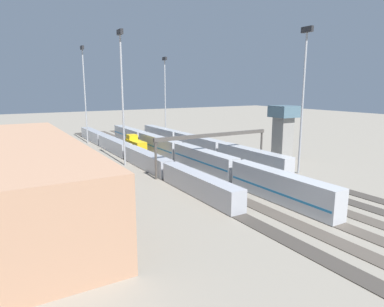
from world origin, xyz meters
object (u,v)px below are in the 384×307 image
light_mast_2 (165,87)px  maintenance_shed (14,176)px  light_mast_1 (122,83)px  light_mast_0 (304,85)px  train_on_track_5 (128,152)px  signal_gantry (214,139)px  train_on_track_4 (136,146)px  control_tower (283,129)px  light_mast_3 (84,84)px  train_on_track_3 (179,152)px  train_on_track_1 (197,145)px

light_mast_2 → maintenance_shed: light_mast_2 is taller
maintenance_shed → light_mast_1: bearing=-50.7°
light_mast_2 → light_mast_0: bearing=179.9°
train_on_track_5 → signal_gantry: 26.30m
train_on_track_4 → light_mast_2: 38.77m
light_mast_1 → signal_gantry: size_ratio=1.08×
light_mast_2 → signal_gantry: bearing=164.7°
signal_gantry → control_tower: bearing=-87.7°
light_mast_1 → maintenance_shed: size_ratio=0.57×
light_mast_2 → light_mast_3: light_mast_3 is taller
train_on_track_4 → light_mast_1: size_ratio=0.31×
train_on_track_3 → control_tower: control_tower is taller
train_on_track_3 → maintenance_shed: size_ratio=1.70×
train_on_track_3 → light_mast_3: size_ratio=2.94×
train_on_track_4 → control_tower: control_tower is taller
light_mast_3 → maintenance_shed: size_ratio=0.58×
train_on_track_5 → maintenance_shed: 39.95m
light_mast_0 → signal_gantry: size_ratio=1.05×
train_on_track_3 → light_mast_3: 47.93m
train_on_track_4 → signal_gantry: (-29.95, -7.50, 5.40)m
light_mast_0 → maintenance_shed: 58.69m
light_mast_3 → signal_gantry: bearing=-164.4°
train_on_track_1 → signal_gantry: size_ratio=2.38×
train_on_track_4 → control_tower: 42.43m
signal_gantry → maintenance_shed: maintenance_shed is taller
train_on_track_4 → light_mast_2: light_mast_2 is taller
train_on_track_4 → train_on_track_5: size_ratio=0.10×
control_tower → train_on_track_5: bearing=58.6°
light_mast_2 → maintenance_shed: 84.59m
signal_gantry → control_tower: control_tower is taller
light_mast_1 → control_tower: bearing=-111.1°
train_on_track_5 → light_mast_3: size_ratio=2.94×
train_on_track_5 → signal_gantry: signal_gantry is taller
train_on_track_3 → signal_gantry: (-12.39, -2.50, 4.94)m
light_mast_1 → light_mast_3: light_mast_3 is taller
light_mast_1 → maintenance_shed: light_mast_1 is taller
signal_gantry → train_on_track_4: bearing=14.1°
train_on_track_5 → light_mast_2: bearing=-39.6°
signal_gantry → maintenance_shed: size_ratio=0.53×
light_mast_2 → maintenance_shed: (-61.28, 56.71, -13.60)m
light_mast_0 → light_mast_3: (66.85, 30.64, 0.51)m
train_on_track_1 → light_mast_0: bearing=-166.1°
train_on_track_1 → control_tower: size_ratio=4.96×
light_mast_1 → signal_gantry: 25.65m
train_on_track_5 → light_mast_0: size_ratio=3.02×
train_on_track_1 → train_on_track_3: size_ratio=0.75×
train_on_track_3 → signal_gantry: 13.57m
train_on_track_5 → maintenance_shed: bearing=133.7°
maintenance_shed → train_on_track_3: bearing=-65.8°
light_mast_3 → signal_gantry: (-55.06, -15.40, -12.67)m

